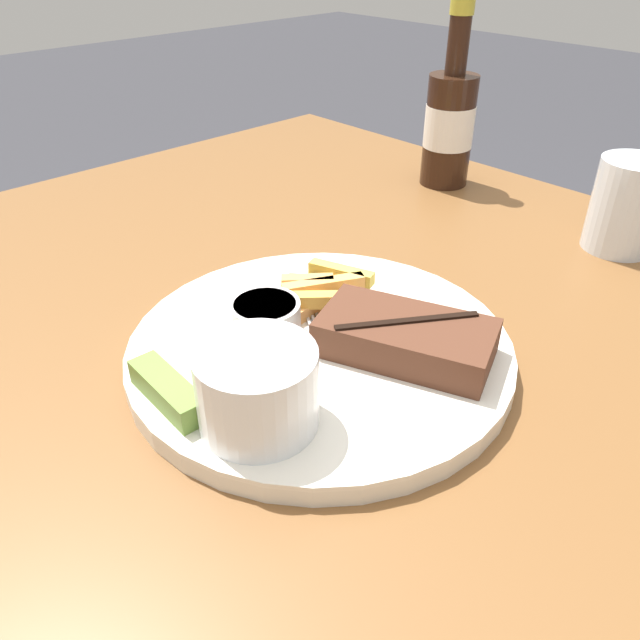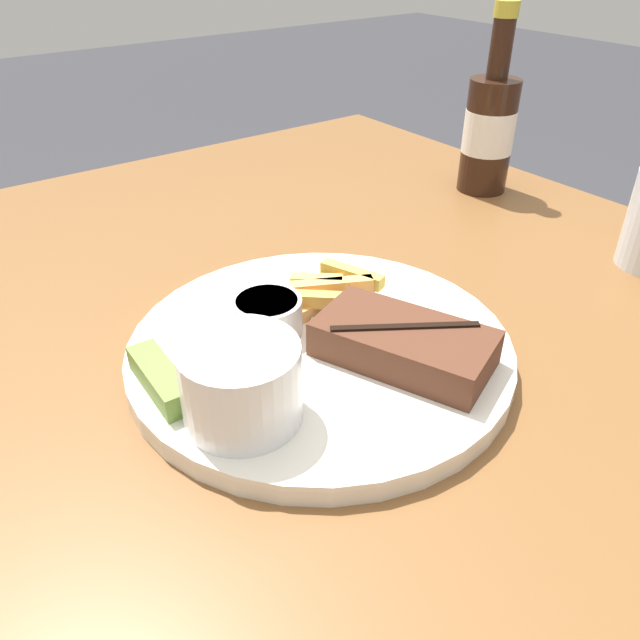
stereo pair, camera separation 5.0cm
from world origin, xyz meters
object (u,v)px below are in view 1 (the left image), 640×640
object	(u,v)px
coleslaw_cup	(257,385)
pickle_spear	(168,391)
dipping_sauce_cup	(266,318)
drinking_glass	(627,205)
steak_portion	(406,337)
beer_bottle	(449,123)
dinner_plate	(320,349)
fork_utensil	(302,288)

from	to	relation	value
coleslaw_cup	pickle_spear	size ratio (longest dim) A/B	1.07
dipping_sauce_cup	pickle_spear	size ratio (longest dim) A/B	0.75
drinking_glass	steak_portion	bearing A→B (deg)	-92.93
dipping_sauce_cup	beer_bottle	size ratio (longest dim) A/B	0.25
dinner_plate	dipping_sauce_cup	world-z (taller)	dipping_sauce_cup
pickle_spear	dinner_plate	bearing A→B (deg)	81.90
pickle_spear	beer_bottle	distance (m)	0.56
beer_bottle	steak_portion	bearing A→B (deg)	-56.99
dinner_plate	pickle_spear	bearing A→B (deg)	-98.10
dinner_plate	coleslaw_cup	world-z (taller)	coleslaw_cup
pickle_spear	beer_bottle	bearing A→B (deg)	106.62
steak_portion	dinner_plate	bearing A→B (deg)	-147.59
pickle_spear	dipping_sauce_cup	bearing A→B (deg)	99.27
dipping_sauce_cup	drinking_glass	world-z (taller)	drinking_glass
steak_portion	fork_utensil	xyz separation A→B (m)	(-0.13, 0.01, -0.01)
fork_utensil	beer_bottle	size ratio (longest dim) A/B	0.52
coleslaw_cup	pickle_spear	distance (m)	0.07
pickle_spear	drinking_glass	bearing A→B (deg)	79.48
steak_portion	drinking_glass	world-z (taller)	drinking_glass
drinking_glass	beer_bottle	bearing A→B (deg)	175.31
steak_portion	drinking_glass	xyz separation A→B (m)	(0.02, 0.34, 0.02)
dipping_sauce_cup	drinking_glass	xyz separation A→B (m)	(0.11, 0.41, 0.01)
steak_portion	dipping_sauce_cup	world-z (taller)	same
dinner_plate	fork_utensil	bearing A→B (deg)	148.20
dinner_plate	drinking_glass	distance (m)	0.39
dipping_sauce_cup	dinner_plate	bearing A→B (deg)	37.81
beer_bottle	fork_utensil	bearing A→B (deg)	-73.39
dinner_plate	steak_portion	bearing A→B (deg)	32.41
steak_portion	coleslaw_cup	xyz separation A→B (m)	(-0.02, -0.14, 0.02)
steak_portion	coleslaw_cup	bearing A→B (deg)	-97.00
beer_bottle	coleslaw_cup	bearing A→B (deg)	-66.22
dinner_plate	drinking_glass	size ratio (longest dim) A/B	3.16
dinner_plate	steak_portion	world-z (taller)	steak_portion
coleslaw_cup	fork_utensil	size ratio (longest dim) A/B	0.69
dipping_sauce_cup	beer_bottle	xyz separation A→B (m)	(-0.14, 0.43, 0.05)
dinner_plate	dipping_sauce_cup	bearing A→B (deg)	-142.19
steak_portion	drinking_glass	distance (m)	0.34
dinner_plate	coleslaw_cup	bearing A→B (deg)	-66.59
dipping_sauce_cup	coleslaw_cup	bearing A→B (deg)	-41.93
dinner_plate	beer_bottle	world-z (taller)	beer_bottle
steak_portion	beer_bottle	distance (m)	0.44
pickle_spear	fork_utensil	world-z (taller)	pickle_spear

